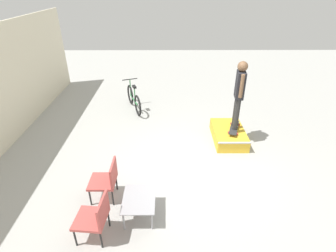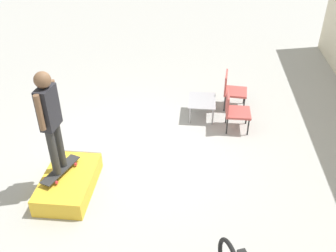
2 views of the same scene
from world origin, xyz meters
TOP-DOWN VIEW (x-y plane):
  - ground_plane at (0.00, 0.00)m, footprint 24.00×24.00m
  - skate_ramp_box at (1.30, -1.03)m, footprint 1.39×0.83m
  - skateboard_on_ramp at (1.26, -1.15)m, footprint 0.86×0.46m
  - person_skater at (1.26, -1.15)m, footprint 0.57×0.25m
  - coffee_table at (-1.37, 1.20)m, footprint 0.77×0.60m
  - patio_chair_left at (-1.85, 1.88)m, footprint 0.56×0.56m
  - patio_chair_right at (-0.91, 1.88)m, footprint 0.52×0.52m
  - bicycle at (3.31, 1.81)m, footprint 1.60×0.72m

SIDE VIEW (x-z plane):
  - ground_plane at x=0.00m, z-range 0.00..0.00m
  - skate_ramp_box at x=1.30m, z-range -0.01..0.34m
  - coffee_table at x=-1.37m, z-range 0.15..0.56m
  - bicycle at x=3.31m, z-range -0.11..0.85m
  - skateboard_on_ramp at x=1.26m, z-range 0.37..0.44m
  - patio_chair_left at x=-1.85m, z-range 0.05..0.91m
  - patio_chair_right at x=-0.91m, z-range 0.05..0.91m
  - person_skater at x=1.26m, z-range 0.59..2.39m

